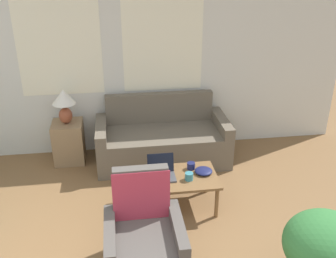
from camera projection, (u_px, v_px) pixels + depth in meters
The scene contains 11 objects.
wall_back at pixel (119, 63), 5.41m from camera, with size 6.52×0.06×2.60m.
couch at pixel (162, 141), 5.52m from camera, with size 1.81×0.83×0.88m.
armchair at pixel (144, 244), 3.63m from camera, with size 0.71×0.70×0.95m.
side_table at pixel (69, 142), 5.47m from camera, with size 0.41×0.41×0.58m.
table_lamp at pixel (64, 102), 5.21m from camera, with size 0.31×0.31×0.48m.
coffee_table at pixel (175, 180), 4.44m from camera, with size 0.97×0.60×0.41m.
laptop at pixel (161, 172), 4.41m from camera, with size 0.30×0.28×0.23m.
cup_navy at pixel (189, 176), 4.35m from camera, with size 0.09×0.09×0.08m.
cup_yellow at pixel (191, 166), 4.57m from camera, with size 0.09×0.09×0.08m.
snack_bowl at pixel (203, 171), 4.49m from camera, with size 0.20×0.20×0.05m.
potted_plant at pixel (326, 247), 3.24m from camera, with size 0.71×0.71×0.80m.
Camera 1 is at (-0.08, -1.88, 2.78)m, focal length 42.00 mm.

